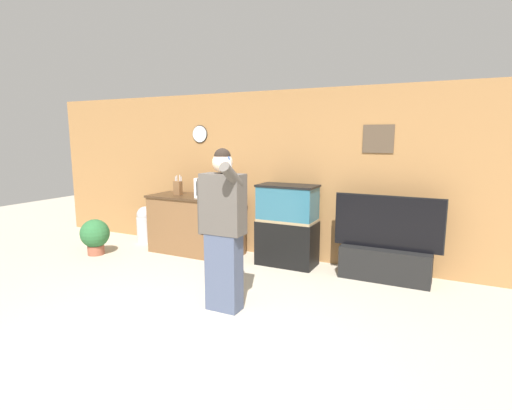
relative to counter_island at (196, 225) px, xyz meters
The scene contains 10 objects.
ground_plane 2.94m from the counter_island, 56.84° to the right, with size 18.00×18.00×0.00m, color #B2A893.
wall_back_paneled 1.85m from the counter_island, 16.73° to the left, with size 10.00×0.08×2.60m.
counter_island is the anchor object (origin of this frame).
microwave 0.72m from the counter_island, ahead, with size 0.44×0.37×0.31m.
knife_block 0.68m from the counter_island, behind, with size 0.13×0.09×0.33m.
aquarium_on_stand 1.58m from the counter_island, ahead, with size 0.87×0.47×1.21m.
tv_on_stand 3.00m from the counter_island, ahead, with size 1.41×0.40×1.14m.
person_standing 2.33m from the counter_island, 47.57° to the right, with size 0.56×0.42×1.78m.
potted_plant 1.64m from the counter_island, 150.12° to the right, with size 0.46×0.46×0.58m.
trash_bin 1.22m from the counter_island, behind, with size 0.32×0.32×0.66m.
Camera 1 is at (2.15, -2.85, 1.90)m, focal length 28.00 mm.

